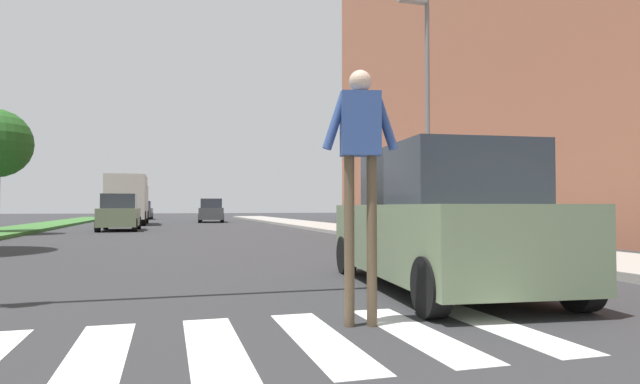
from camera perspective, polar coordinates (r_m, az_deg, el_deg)
name	(u,v)px	position (r m, az deg, el deg)	size (l,w,h in m)	color
ground_plane	(176,231)	(26.44, -15.38, -4.05)	(140.00, 140.00, 0.00)	#2D2D30
crosswalk	(215,347)	(4.57, -11.34, -16.17)	(5.85, 2.20, 0.01)	silver
apartment_block_right	(621,4)	(28.11, 29.82, 17.25)	(15.03, 32.94, 20.28)	#A36047
sidewalk_right	(342,229)	(25.78, 2.42, -4.01)	(3.00, 64.00, 0.15)	#9E9991
street_lamp_right	(425,96)	(16.84, 11.29, 10.21)	(1.02, 0.24, 7.50)	slate
pedestrian_performer	(360,155)	(5.14, 4.40, 4.06)	(0.75, 0.32, 2.49)	brown
suv_crossing	(439,223)	(7.57, 12.77, -3.26)	(2.36, 4.76, 1.97)	gray
sedan_midblock	(120,214)	(27.24, -20.92, -2.22)	(1.82, 4.10, 1.77)	gray
sedan_distant	(211,211)	(40.16, -11.71, -2.07)	(2.13, 4.36, 1.76)	#474C51
sedan_far_horizon	(142,211)	(50.95, -18.75, -1.94)	(1.86, 4.48, 1.68)	#474C51
truck_box_delivery	(128,199)	(35.70, -20.15, -0.74)	(2.40, 6.20, 3.10)	#B7B7BC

